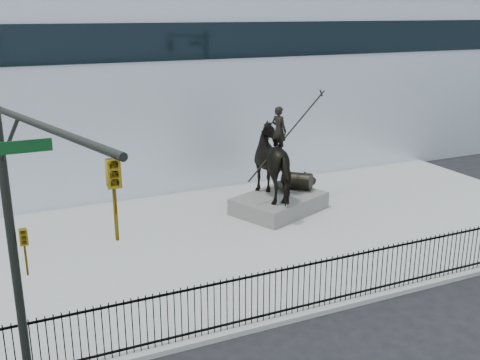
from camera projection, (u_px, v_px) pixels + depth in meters
name	position (u px, v px, depth m)	size (l,w,h in m)	color
ground	(316.00, 341.00, 14.69)	(120.00, 120.00, 0.00)	black
plaza	(215.00, 242.00, 20.76)	(30.00, 12.00, 0.15)	#9C9C9A
building	(125.00, 83.00, 30.79)	(44.00, 14.00, 9.00)	silver
picket_fence	(293.00, 289.00, 15.52)	(22.10, 0.10, 1.50)	black
statue_plinth	(279.00, 203.00, 23.65)	(3.68, 2.53, 0.69)	#5A5753
equestrian_statue	(281.00, 162.00, 23.18)	(4.39, 3.63, 3.99)	black
traffic_signal_left	(29.00, 253.00, 10.29)	(1.52, 4.84, 7.00)	black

